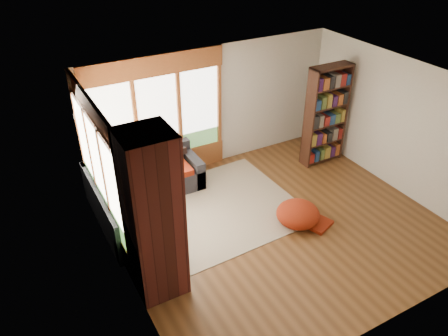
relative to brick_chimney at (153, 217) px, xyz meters
name	(u,v)px	position (x,y,z in m)	size (l,w,h in m)	color
floor	(277,224)	(2.40, 0.35, -1.30)	(5.50, 5.50, 0.00)	#563217
ceiling	(288,87)	(2.40, 0.35, 1.30)	(5.50, 5.50, 0.00)	white
wall_back	(212,108)	(2.40, 2.85, 0.00)	(5.50, 0.04, 2.60)	silver
wall_front	(401,254)	(2.40, -2.15, 0.00)	(5.50, 0.04, 2.60)	silver
wall_left	(120,211)	(-0.35, 0.35, 0.00)	(0.04, 5.00, 2.60)	silver
wall_right	(400,126)	(5.15, 0.35, 0.00)	(0.04, 5.00, 2.60)	silver
windows_back	(158,118)	(1.20, 2.82, 0.05)	(2.82, 0.10, 1.90)	#975226
windows_left	(99,168)	(-0.32, 1.55, 0.05)	(0.10, 2.62, 1.90)	#975226
roller_blind	(84,125)	(-0.29, 2.38, 0.45)	(0.03, 0.72, 0.90)	gray
brick_chimney	(153,217)	(0.00, 0.00, 0.00)	(0.70, 0.70, 2.60)	#471914
sectional_sofa	(141,193)	(0.45, 2.05, -1.00)	(2.20, 2.20, 0.80)	#222127
area_rug	(207,212)	(1.43, 1.26, -1.29)	(3.37, 2.58, 0.01)	beige
bookshelf	(326,116)	(4.54, 1.75, -0.21)	(0.94, 0.31, 2.18)	#3C1E14
pouf	(298,213)	(2.72, 0.18, -1.08)	(0.78, 0.78, 0.42)	#972209
dog_tan	(156,166)	(0.79, 2.02, -0.49)	(1.06, 0.73, 0.54)	brown
dog_brindle	(128,199)	(0.03, 1.39, -0.57)	(0.64, 0.78, 0.38)	black
throw_pillows	(137,168)	(0.48, 2.20, -0.55)	(1.98, 1.68, 0.45)	black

